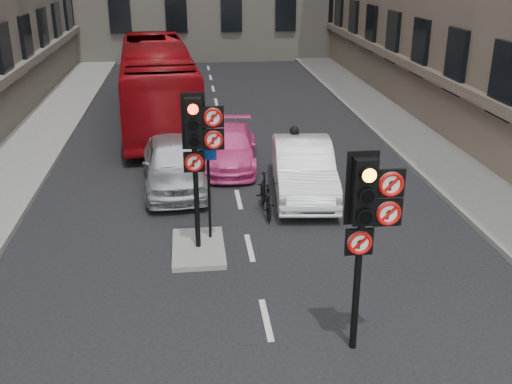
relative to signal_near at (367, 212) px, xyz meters
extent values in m
cube|color=gray|center=(-8.69, 11.01, -2.50)|extent=(3.00, 50.00, 0.16)
cube|color=gray|center=(5.71, 11.01, -2.50)|extent=(3.00, 50.00, 0.16)
cube|color=gray|center=(-2.69, 4.01, -2.52)|extent=(1.20, 2.00, 0.12)
cylinder|color=black|center=(-0.09, 0.01, -1.38)|extent=(0.12, 0.12, 2.40)
cube|color=black|center=(-0.09, 0.01, 0.37)|extent=(0.36, 0.28, 1.10)
cube|color=black|center=(-0.09, 0.14, 0.37)|extent=(0.52, 0.03, 1.25)
cylinder|color=orange|center=(-0.09, -0.24, 0.72)|extent=(0.22, 0.01, 0.22)
cylinder|color=black|center=(-0.09, -0.24, 0.37)|extent=(0.22, 0.01, 0.22)
cylinder|color=black|center=(-0.09, -0.24, 0.02)|extent=(0.22, 0.01, 0.22)
cube|color=black|center=(0.33, -0.01, 0.49)|extent=(0.47, 0.05, 0.47)
cylinder|color=white|center=(0.33, -0.05, 0.49)|extent=(0.41, 0.02, 0.41)
torus|color=#BF0C0A|center=(0.33, -0.07, 0.49)|extent=(0.41, 0.06, 0.41)
cube|color=#BF0C0A|center=(0.33, -0.07, 0.49)|extent=(0.25, 0.01, 0.25)
cube|color=black|center=(0.33, -0.01, -0.01)|extent=(0.47, 0.05, 0.47)
cylinder|color=white|center=(0.33, -0.05, -0.01)|extent=(0.41, 0.02, 0.41)
torus|color=#BF0C0A|center=(0.33, -0.07, -0.01)|extent=(0.41, 0.06, 0.41)
cube|color=#BF0C0A|center=(0.33, -0.07, -0.01)|extent=(0.25, 0.01, 0.25)
cube|color=black|center=(-0.11, -0.01, -0.51)|extent=(0.47, 0.05, 0.47)
cylinder|color=white|center=(-0.11, -0.05, -0.51)|extent=(0.41, 0.02, 0.41)
torus|color=#BF0C0A|center=(-0.11, -0.07, -0.51)|extent=(0.41, 0.06, 0.41)
cube|color=#BF0C0A|center=(-0.11, -0.07, -0.51)|extent=(0.25, 0.01, 0.25)
cylinder|color=black|center=(-2.69, 4.01, -1.26)|extent=(0.12, 0.12, 2.40)
cube|color=black|center=(-2.69, 4.01, 0.49)|extent=(0.36, 0.28, 1.10)
cube|color=black|center=(-2.69, 4.14, 0.49)|extent=(0.52, 0.03, 1.25)
cylinder|color=#FF1407|center=(-2.69, 3.76, 0.84)|extent=(0.22, 0.02, 0.22)
cylinder|color=black|center=(-2.69, 3.76, 0.49)|extent=(0.22, 0.02, 0.22)
cylinder|color=black|center=(-2.69, 3.76, 0.14)|extent=(0.22, 0.02, 0.22)
cube|color=black|center=(-2.27, 3.99, 0.61)|extent=(0.47, 0.05, 0.47)
cylinder|color=white|center=(-2.27, 3.95, 0.61)|extent=(0.41, 0.02, 0.41)
torus|color=#BF0C0A|center=(-2.27, 3.93, 0.61)|extent=(0.41, 0.06, 0.41)
cube|color=#BF0C0A|center=(-2.27, 3.93, 0.61)|extent=(0.25, 0.02, 0.25)
cube|color=black|center=(-2.27, 3.99, 0.11)|extent=(0.47, 0.05, 0.47)
cylinder|color=white|center=(-2.27, 3.95, 0.11)|extent=(0.41, 0.02, 0.41)
torus|color=#BF0C0A|center=(-2.27, 3.93, 0.11)|extent=(0.41, 0.06, 0.41)
cube|color=#BF0C0A|center=(-2.27, 3.93, 0.11)|extent=(0.25, 0.02, 0.25)
cube|color=black|center=(-2.71, 3.99, -0.39)|extent=(0.47, 0.05, 0.47)
cylinder|color=white|center=(-2.71, 3.95, -0.39)|extent=(0.41, 0.02, 0.41)
torus|color=#BF0C0A|center=(-2.71, 3.93, -0.39)|extent=(0.41, 0.06, 0.41)
cube|color=#BF0C0A|center=(-2.71, 3.93, -0.39)|extent=(0.25, 0.02, 0.25)
imported|color=#B7BBC0|center=(-3.27, 8.16, -1.83)|extent=(2.05, 4.52, 1.50)
imported|color=white|center=(0.39, 7.28, -1.82)|extent=(2.03, 4.74, 1.52)
imported|color=#F14799|center=(-1.51, 9.96, -1.98)|extent=(2.08, 4.32, 1.21)
imported|color=maroon|center=(-3.99, 15.72, -0.99)|extent=(3.52, 11.59, 3.18)
imported|color=black|center=(-0.85, 5.98, -2.06)|extent=(0.53, 1.74, 1.04)
imported|color=black|center=(0.30, 8.36, -1.72)|extent=(0.73, 0.60, 1.72)
cylinder|color=black|center=(-2.39, 4.46, -1.34)|extent=(0.07, 0.07, 2.24)
cube|color=navy|center=(-2.39, 4.40, -0.33)|extent=(0.39, 0.13, 0.31)
camera|label=1|loc=(-2.77, -8.51, 3.85)|focal=42.00mm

